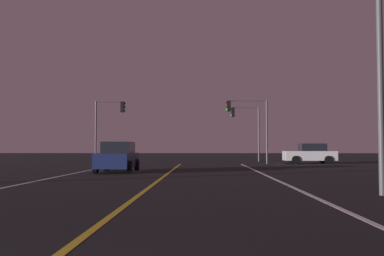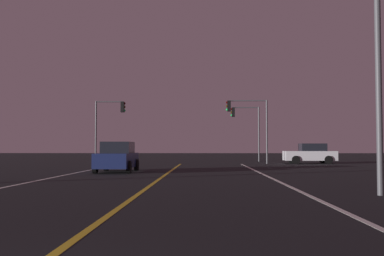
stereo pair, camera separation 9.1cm
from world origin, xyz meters
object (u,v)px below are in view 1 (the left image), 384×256
at_px(traffic_light_near_right, 247,116).
at_px(traffic_light_near_left, 110,117).
at_px(traffic_light_far_right, 245,121).
at_px(street_lamp_right_near, 364,27).
at_px(car_oncoming, 118,157).
at_px(car_crossing_side, 310,154).

relative_size(traffic_light_near_right, traffic_light_near_left, 1.01).
distance_m(traffic_light_far_right, street_lamp_right_near, 29.87).
distance_m(car_oncoming, street_lamp_right_near, 15.87).
height_order(car_oncoming, traffic_light_far_right, traffic_light_far_right).
bearing_deg(traffic_light_near_right, car_crossing_side, -171.02).
bearing_deg(car_crossing_side, street_lamp_right_near, 80.18).
distance_m(car_crossing_side, traffic_light_far_right, 7.54).
xyz_separation_m(traffic_light_near_right, street_lamp_right_near, (1.08, -24.35, 0.95)).
relative_size(traffic_light_near_left, traffic_light_far_right, 1.01).
bearing_deg(traffic_light_far_right, car_crossing_side, 137.64).
bearing_deg(street_lamp_right_near, car_oncoming, -51.34).
distance_m(traffic_light_near_right, traffic_light_near_left, 11.54).
relative_size(car_crossing_side, traffic_light_far_right, 0.82).
bearing_deg(traffic_light_near_right, traffic_light_far_right, -93.72).
height_order(car_crossing_side, car_oncoming, same).
xyz_separation_m(traffic_light_near_right, traffic_light_near_left, (-11.54, -0.00, -0.09)).
xyz_separation_m(car_oncoming, street_lamp_right_near, (9.57, -11.97, 4.12)).
distance_m(traffic_light_near_right, street_lamp_right_near, 24.39).
bearing_deg(car_crossing_side, traffic_light_far_right, -42.36).
relative_size(car_crossing_side, car_oncoming, 1.00).
bearing_deg(street_lamp_right_near, traffic_light_near_right, -87.45).
xyz_separation_m(car_oncoming, traffic_light_near_right, (8.49, 12.38, 3.17)).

